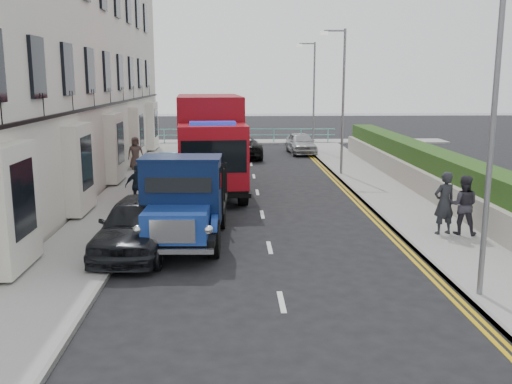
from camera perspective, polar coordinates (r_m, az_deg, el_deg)
name	(u,v)px	position (r m, az deg, el deg)	size (l,w,h in m)	color
ground	(275,271)	(14.30, 1.88, -7.91)	(120.00, 120.00, 0.00)	black
pavement_west	(129,197)	(23.32, -12.63, -0.47)	(2.40, 38.00, 0.12)	gray
pavement_east	(388,195)	(23.80, 13.10, -0.26)	(2.60, 38.00, 0.12)	gray
promenade	(246,142)	(42.73, -0.97, 5.04)	(30.00, 2.50, 0.12)	gray
sea_plane	(240,116)	(73.62, -1.57, 7.61)	(120.00, 120.00, 0.00)	slate
terrace_west	(40,22)	(27.89, -20.78, 15.65)	(6.31, 30.20, 14.25)	silver
garden_east	(436,174)	(24.23, 17.55, 1.72)	(1.45, 28.00, 1.75)	#B2AD9E
seafront_railing	(247,136)	(41.88, -0.95, 5.63)	(13.00, 0.08, 1.11)	#59B2A5
lamp_near	(488,114)	(12.61, 22.18, 7.27)	(1.23, 0.18, 7.00)	slate
lamp_mid	(341,94)	(27.96, 8.48, 9.72)	(1.23, 0.18, 7.00)	slate
lamp_far	(312,90)	(37.83, 5.63, 10.16)	(1.23, 0.18, 7.00)	slate
bedford_lorry	(183,207)	(16.05, -7.33, -1.46)	(2.36, 5.54, 2.57)	black
red_lorry	(210,141)	(24.12, -4.62, 5.11)	(3.12, 7.78, 3.99)	black
parked_car_front	(139,225)	(15.89, -11.64, -3.21)	(1.86, 4.62, 1.57)	black
parked_car_mid	(176,169)	(25.91, -8.05, 2.29)	(1.49, 4.27, 1.41)	#5198AE
parked_car_rear	(198,170)	(26.06, -5.80, 2.23)	(1.76, 4.33, 1.26)	silver
seafront_car_left	(241,146)	(34.53, -1.48, 4.58)	(2.25, 4.87, 1.35)	black
seafront_car_right	(301,143)	(36.47, 4.51, 4.90)	(1.58, 3.94, 1.34)	#A7A7AC
pedestrian_east_near	(444,203)	(17.84, 18.30, -1.05)	(0.69, 0.45, 1.89)	#232428
pedestrian_east_far	(463,205)	(18.01, 20.01, -1.22)	(0.87, 0.68, 1.78)	#2F2C36
pedestrian_west_near	(138,186)	(21.03, -11.73, 0.60)	(0.90, 0.38, 1.54)	black
pedestrian_west_far	(135,153)	(29.86, -11.96, 3.83)	(0.81, 0.53, 1.67)	#443531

